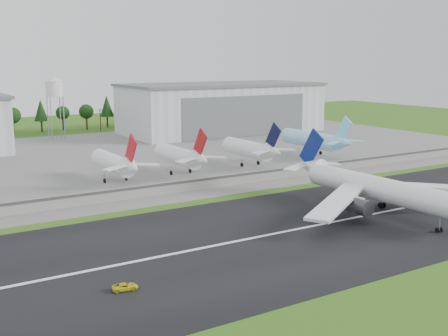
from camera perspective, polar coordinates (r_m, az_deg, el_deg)
ground at (r=118.79m, az=10.72°, el=-7.34°), size 600.00×600.00×0.00m
runway at (r=125.94m, az=7.64°, el=-6.16°), size 320.00×60.00×0.10m
runway_centerline at (r=125.92m, az=7.64°, el=-6.13°), size 220.00×1.00×0.02m
apron at (r=219.87m, az=-10.82°, el=1.09°), size 320.00×150.00×0.10m
blast_fence at (r=161.54m, az=-2.50°, el=-1.61°), size 240.00×0.61×3.50m
hangar_east at (r=291.50m, az=-0.23°, el=6.15°), size 102.00×47.00×25.20m
water_tower at (r=277.43m, az=-16.87°, el=7.91°), size 8.40×8.40×29.40m
utility_poles at (r=295.25m, az=-16.43°, el=3.30°), size 230.00×3.00×12.00m
treeline at (r=309.64m, az=-17.18°, el=3.59°), size 320.00×16.00×22.00m
main_airliner at (r=140.82m, az=15.57°, el=-2.60°), size 57.27×59.12×18.17m
ground_vehicle at (r=94.33m, az=-10.02°, el=-11.78°), size 4.48×2.60×1.17m
parked_jet_red_a at (r=172.98m, az=-10.86°, el=0.47°), size 7.36×31.29×16.54m
parked_jet_red_b at (r=182.05m, az=-4.24°, el=1.19°), size 7.36×31.29×16.68m
parked_jet_navy at (r=196.14m, az=2.92°, el=1.93°), size 7.36×31.29×16.74m
parked_jet_skyblue at (r=220.56m, az=9.39°, el=2.83°), size 7.36×37.29×16.93m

